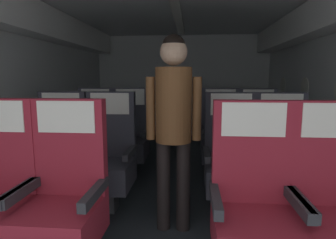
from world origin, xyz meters
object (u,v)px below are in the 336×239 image
object	(u,v)px
seat_a_left_aisle	(64,202)
flight_attendant	(174,114)
seat_a_right_aisle	(336,214)
seat_b_left_window	(59,159)
seat_b_right_window	(230,163)
seat_a_right_window	(253,211)
seat_b_left_aisle	(108,160)
seat_b_right_aisle	(281,164)
seat_c_right_aisle	(258,141)
seat_c_left_window	(94,138)
seat_c_right_window	(220,140)
seat_c_left_aisle	(129,138)

from	to	relation	value
seat_a_left_aisle	flight_attendant	world-z (taller)	flight_attendant
seat_a_left_aisle	seat_a_right_aisle	size ratio (longest dim) A/B	1.00
seat_b_left_window	seat_b_right_window	distance (m)	1.60
seat_a_right_window	seat_b_left_aisle	world-z (taller)	same
seat_b_right_aisle	seat_c_right_aisle	xyz separation A→B (m)	(0.00, 0.92, 0.00)
seat_c_left_window	seat_c_right_window	size ratio (longest dim) A/B	1.00
seat_b_left_aisle	seat_c_right_aisle	distance (m)	1.83
seat_a_left_aisle	seat_c_right_window	distance (m)	2.16
seat_c_right_aisle	flight_attendant	xyz separation A→B (m)	(-0.95, -1.26, 0.48)
seat_b_left_aisle	seat_b_right_window	size ratio (longest dim) A/B	1.00
seat_c_left_window	seat_b_right_window	bearing A→B (deg)	-30.24
seat_c_left_aisle	flight_attendant	size ratio (longest dim) A/B	0.71
seat_c_left_window	seat_c_right_window	xyz separation A→B (m)	(1.59, -0.00, 0.00)
seat_a_right_window	seat_c_left_window	distance (m)	2.46
seat_c_right_window	seat_a_right_aisle	bearing A→B (deg)	-75.82
seat_b_left_window	seat_c_left_aisle	world-z (taller)	same
seat_b_right_aisle	seat_c_right_window	size ratio (longest dim) A/B	1.00
seat_a_left_aisle	seat_c_left_window	xyz separation A→B (m)	(-0.46, 1.85, 0.00)
seat_a_left_aisle	flight_attendant	size ratio (longest dim) A/B	0.71
seat_b_left_aisle	seat_c_right_window	world-z (taller)	same
seat_a_right_aisle	seat_b_left_aisle	world-z (taller)	same
flight_attendant	seat_a_right_aisle	bearing A→B (deg)	-40.29
seat_c_right_aisle	seat_c_right_window	size ratio (longest dim) A/B	1.00
seat_b_right_window	seat_c_left_window	size ratio (longest dim) A/B	1.00
seat_c_right_window	flight_attendant	size ratio (longest dim) A/B	0.71
seat_a_right_window	seat_c_left_window	size ratio (longest dim) A/B	1.00
seat_c_right_window	seat_c_left_window	bearing A→B (deg)	179.98
seat_b_left_window	seat_c_left_aisle	bearing A→B (deg)	63.83
seat_a_right_aisle	seat_a_right_window	distance (m)	0.46
seat_b_right_window	seat_c_left_aisle	size ratio (longest dim) A/B	1.00
seat_c_left_window	seat_c_right_aisle	distance (m)	2.05
seat_a_left_aisle	seat_b_right_window	world-z (taller)	same
seat_c_left_aisle	flight_attendant	xyz separation A→B (m)	(0.64, -1.26, 0.48)
seat_a_left_aisle	seat_b_left_aisle	xyz separation A→B (m)	(0.01, 0.91, 0.00)
flight_attendant	seat_c_right_window	bearing A→B (deg)	60.14
seat_b_right_window	flight_attendant	bearing A→B (deg)	-145.74
seat_a_left_aisle	seat_c_left_window	bearing A→B (deg)	103.96
seat_a_right_aisle	seat_c_left_window	distance (m)	2.77
seat_b_left_window	seat_c_left_aisle	distance (m)	1.05
seat_a_right_aisle	seat_b_left_window	size ratio (longest dim) A/B	1.00
seat_a_right_window	seat_b_right_window	bearing A→B (deg)	90.32
seat_b_right_aisle	seat_c_right_window	bearing A→B (deg)	116.37
seat_a_right_aisle	seat_b_left_window	world-z (taller)	same
seat_b_right_aisle	seat_c_right_aisle	distance (m)	0.92
seat_b_left_window	seat_c_right_aisle	xyz separation A→B (m)	(2.05, 0.94, 0.00)
seat_b_left_aisle	seat_b_right_window	xyz separation A→B (m)	(1.13, 0.01, 0.00)
seat_c_right_aisle	seat_a_right_aisle	bearing A→B (deg)	-89.61
seat_a_right_window	flight_attendant	xyz separation A→B (m)	(-0.50, 0.60, 0.48)
seat_a_left_aisle	seat_a_right_aisle	world-z (taller)	same
seat_a_right_aisle	seat_c_right_aisle	size ratio (longest dim) A/B	1.00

